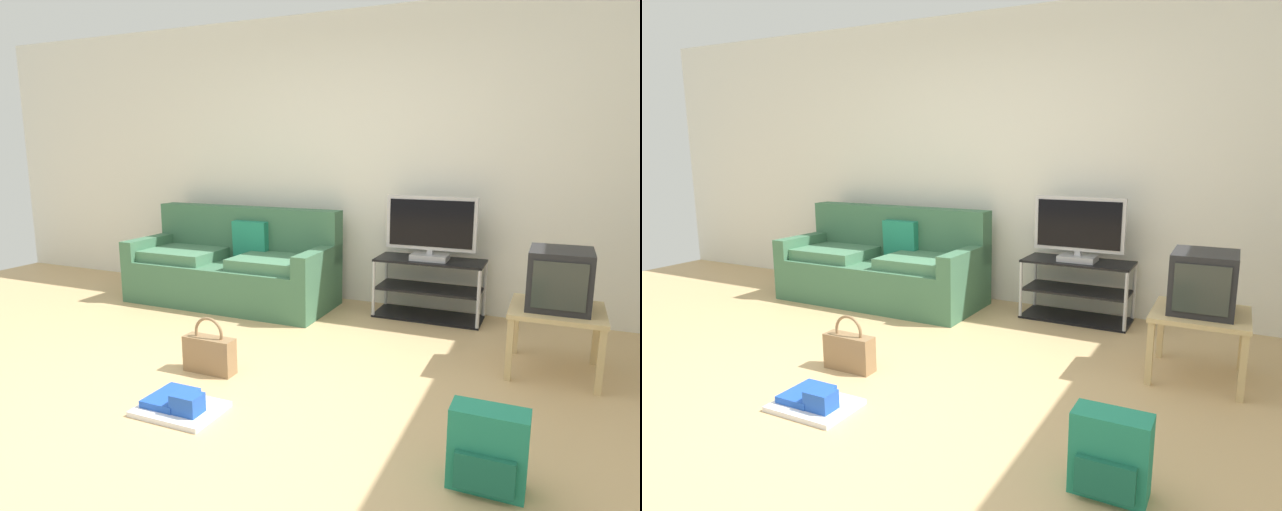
% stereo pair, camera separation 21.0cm
% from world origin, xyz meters
% --- Properties ---
extents(ground_plane, '(9.00, 9.80, 0.02)m').
position_xyz_m(ground_plane, '(0.00, 0.00, -0.01)').
color(ground_plane, tan).
extents(wall_back, '(9.00, 0.10, 2.70)m').
position_xyz_m(wall_back, '(0.00, 2.45, 1.35)').
color(wall_back, silver).
rests_on(wall_back, ground_plane).
extents(couch, '(1.97, 0.82, 0.90)m').
position_xyz_m(couch, '(-1.12, 1.89, 0.33)').
color(couch, '#3D6B4C').
rests_on(couch, ground_plane).
extents(tv_stand, '(0.93, 0.41, 0.52)m').
position_xyz_m(tv_stand, '(0.73, 2.14, 0.26)').
color(tv_stand, black).
rests_on(tv_stand, ground_plane).
extents(flat_tv, '(0.77, 0.22, 0.55)m').
position_xyz_m(flat_tv, '(0.73, 2.12, 0.79)').
color(flat_tv, '#B2B2B7').
rests_on(flat_tv, tv_stand).
extents(side_table, '(0.58, 0.58, 0.44)m').
position_xyz_m(side_table, '(1.75, 1.28, 0.38)').
color(side_table, tan).
rests_on(side_table, ground_plane).
extents(crt_tv, '(0.38, 0.44, 0.38)m').
position_xyz_m(crt_tv, '(1.75, 1.30, 0.63)').
color(crt_tv, '#232326').
rests_on(crt_tv, side_table).
extents(backpack, '(0.33, 0.23, 0.37)m').
position_xyz_m(backpack, '(1.51, -0.20, 0.18)').
color(backpack, '#238466').
rests_on(backpack, ground_plane).
extents(handbag, '(0.35, 0.11, 0.38)m').
position_xyz_m(handbag, '(-0.33, 0.35, 0.13)').
color(handbag, olive).
rests_on(handbag, ground_plane).
extents(floor_tray, '(0.47, 0.35, 0.14)m').
position_xyz_m(floor_tray, '(-0.16, -0.18, 0.04)').
color(floor_tray, silver).
rests_on(floor_tray, ground_plane).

